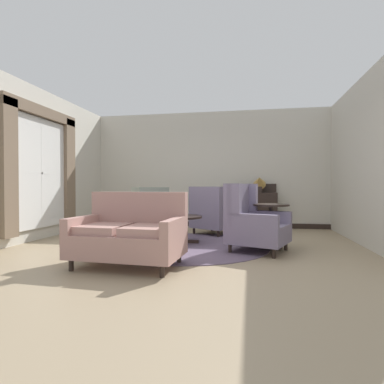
{
  "coord_description": "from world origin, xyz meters",
  "views": [
    {
      "loc": [
        1.05,
        -4.93,
        1.01
      ],
      "look_at": [
        0.08,
        0.31,
        0.92
      ],
      "focal_mm": 29.42,
      "sensor_mm": 36.0,
      "label": 1
    }
  ],
  "objects_px": {
    "armchair_far_left": "(145,214)",
    "sideboard": "(257,208)",
    "porcelain_vase": "(176,208)",
    "armchair_beside_settee": "(253,223)",
    "coffee_table": "(179,221)",
    "armchair_near_sideboard": "(213,214)",
    "settee": "(130,235)",
    "gramophone": "(259,183)",
    "side_table": "(271,221)"
  },
  "relations": [
    {
      "from": "armchair_far_left",
      "to": "sideboard",
      "type": "relative_size",
      "value": 1.05
    },
    {
      "from": "porcelain_vase",
      "to": "armchair_beside_settee",
      "type": "height_order",
      "value": "armchair_beside_settee"
    },
    {
      "from": "coffee_table",
      "to": "armchair_near_sideboard",
      "type": "height_order",
      "value": "armchair_near_sideboard"
    },
    {
      "from": "settee",
      "to": "armchair_near_sideboard",
      "type": "distance_m",
      "value": 2.92
    },
    {
      "from": "settee",
      "to": "gramophone",
      "type": "relative_size",
      "value": 2.97
    },
    {
      "from": "porcelain_vase",
      "to": "side_table",
      "type": "distance_m",
      "value": 1.66
    },
    {
      "from": "settee",
      "to": "armchair_far_left",
      "type": "distance_m",
      "value": 2.62
    },
    {
      "from": "settee",
      "to": "armchair_near_sideboard",
      "type": "bearing_deg",
      "value": 78.71
    },
    {
      "from": "armchair_far_left",
      "to": "side_table",
      "type": "bearing_deg",
      "value": 102.63
    },
    {
      "from": "armchair_far_left",
      "to": "gramophone",
      "type": "relative_size",
      "value": 2.41
    },
    {
      "from": "coffee_table",
      "to": "armchair_beside_settee",
      "type": "distance_m",
      "value": 1.37
    },
    {
      "from": "gramophone",
      "to": "sideboard",
      "type": "bearing_deg",
      "value": 117.93
    },
    {
      "from": "porcelain_vase",
      "to": "sideboard",
      "type": "bearing_deg",
      "value": 56.82
    },
    {
      "from": "side_table",
      "to": "sideboard",
      "type": "relative_size",
      "value": 0.67
    },
    {
      "from": "coffee_table",
      "to": "sideboard",
      "type": "relative_size",
      "value": 0.76
    },
    {
      "from": "armchair_beside_settee",
      "to": "gramophone",
      "type": "bearing_deg",
      "value": 17.03
    },
    {
      "from": "side_table",
      "to": "gramophone",
      "type": "bearing_deg",
      "value": 93.79
    },
    {
      "from": "porcelain_vase",
      "to": "gramophone",
      "type": "relative_size",
      "value": 0.74
    },
    {
      "from": "sideboard",
      "to": "gramophone",
      "type": "bearing_deg",
      "value": -62.07
    },
    {
      "from": "settee",
      "to": "sideboard",
      "type": "relative_size",
      "value": 1.29
    },
    {
      "from": "armchair_beside_settee",
      "to": "gramophone",
      "type": "height_order",
      "value": "gramophone"
    },
    {
      "from": "settee",
      "to": "sideboard",
      "type": "height_order",
      "value": "sideboard"
    },
    {
      "from": "armchair_beside_settee",
      "to": "armchair_far_left",
      "type": "relative_size",
      "value": 0.94
    },
    {
      "from": "side_table",
      "to": "porcelain_vase",
      "type": "bearing_deg",
      "value": 177.36
    },
    {
      "from": "porcelain_vase",
      "to": "side_table",
      "type": "xyz_separation_m",
      "value": [
        1.64,
        -0.08,
        -0.2
      ]
    },
    {
      "from": "armchair_beside_settee",
      "to": "sideboard",
      "type": "bearing_deg",
      "value": 18.11
    },
    {
      "from": "coffee_table",
      "to": "armchair_near_sideboard",
      "type": "distance_m",
      "value": 1.24
    },
    {
      "from": "armchair_far_left",
      "to": "sideboard",
      "type": "distance_m",
      "value": 2.69
    },
    {
      "from": "armchair_far_left",
      "to": "gramophone",
      "type": "distance_m",
      "value": 2.77
    },
    {
      "from": "armchair_beside_settee",
      "to": "side_table",
      "type": "relative_size",
      "value": 1.47
    },
    {
      "from": "porcelain_vase",
      "to": "armchair_near_sideboard",
      "type": "bearing_deg",
      "value": 66.46
    },
    {
      "from": "coffee_table",
      "to": "gramophone",
      "type": "xyz_separation_m",
      "value": [
        1.45,
        2.1,
        0.7
      ]
    },
    {
      "from": "armchair_beside_settee",
      "to": "sideboard",
      "type": "distance_m",
      "value": 2.64
    },
    {
      "from": "armchair_far_left",
      "to": "side_table",
      "type": "xyz_separation_m",
      "value": [
        2.53,
        -0.97,
        0.01
      ]
    },
    {
      "from": "armchair_beside_settee",
      "to": "armchair_far_left",
      "type": "bearing_deg",
      "value": 80.06
    },
    {
      "from": "sideboard",
      "to": "side_table",
      "type": "bearing_deg",
      "value": -85.24
    },
    {
      "from": "armchair_far_left",
      "to": "armchair_near_sideboard",
      "type": "height_order",
      "value": "armchair_near_sideboard"
    },
    {
      "from": "armchair_beside_settee",
      "to": "side_table",
      "type": "distance_m",
      "value": 0.45
    },
    {
      "from": "settee",
      "to": "armchair_beside_settee",
      "type": "distance_m",
      "value": 1.98
    },
    {
      "from": "porcelain_vase",
      "to": "side_table",
      "type": "height_order",
      "value": "porcelain_vase"
    },
    {
      "from": "armchair_far_left",
      "to": "sideboard",
      "type": "xyz_separation_m",
      "value": [
        2.34,
        1.33,
        0.07
      ]
    },
    {
      "from": "porcelain_vase",
      "to": "armchair_near_sideboard",
      "type": "relative_size",
      "value": 0.32
    },
    {
      "from": "porcelain_vase",
      "to": "armchair_beside_settee",
      "type": "bearing_deg",
      "value": -17.05
    },
    {
      "from": "coffee_table",
      "to": "armchair_far_left",
      "type": "distance_m",
      "value": 1.27
    },
    {
      "from": "settee",
      "to": "gramophone",
      "type": "height_order",
      "value": "gramophone"
    },
    {
      "from": "gramophone",
      "to": "armchair_beside_settee",
      "type": "bearing_deg",
      "value": -93.4
    },
    {
      "from": "coffee_table",
      "to": "armchair_beside_settee",
      "type": "relative_size",
      "value": 0.77
    },
    {
      "from": "armchair_beside_settee",
      "to": "gramophone",
      "type": "xyz_separation_m",
      "value": [
        0.15,
        2.55,
        0.65
      ]
    },
    {
      "from": "armchair_beside_settee",
      "to": "armchair_far_left",
      "type": "height_order",
      "value": "armchair_beside_settee"
    },
    {
      "from": "side_table",
      "to": "gramophone",
      "type": "xyz_separation_m",
      "value": [
        -0.15,
        2.21,
        0.65
      ]
    }
  ]
}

